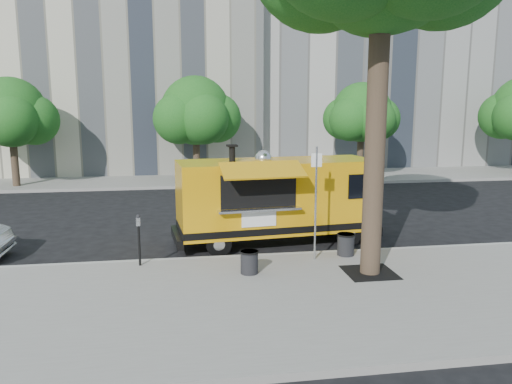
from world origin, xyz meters
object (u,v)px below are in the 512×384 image
(far_tree_a, at_px, (11,113))
(far_tree_c, at_px, (362,113))
(trash_bin_right, at_px, (346,244))
(far_tree_b, at_px, (196,111))
(sign_post, at_px, (316,196))
(food_truck, at_px, (276,198))
(parking_meter, at_px, (139,234))
(trash_bin_left, at_px, (249,261))

(far_tree_a, relative_size, far_tree_c, 1.03)
(far_tree_c, height_order, trash_bin_right, far_tree_c)
(far_tree_b, relative_size, sign_post, 1.83)
(far_tree_a, xyz_separation_m, sign_post, (11.55, -13.85, -1.93))
(far_tree_a, height_order, far_tree_b, far_tree_b)
(far_tree_b, relative_size, food_truck, 0.87)
(sign_post, relative_size, food_truck, 0.47)
(far_tree_c, distance_m, parking_meter, 17.82)
(sign_post, height_order, trash_bin_right, sign_post)
(far_tree_a, xyz_separation_m, parking_meter, (7.00, -13.65, -2.79))
(far_tree_c, relative_size, parking_meter, 3.90)
(far_tree_b, bearing_deg, sign_post, -79.85)
(far_tree_a, relative_size, trash_bin_right, 9.00)
(food_truck, distance_m, trash_bin_right, 2.65)
(parking_meter, bearing_deg, trash_bin_right, 0.25)
(far_tree_c, bearing_deg, far_tree_b, 178.09)
(sign_post, distance_m, trash_bin_right, 1.68)
(far_tree_b, relative_size, far_tree_c, 1.06)
(far_tree_b, bearing_deg, far_tree_c, -1.91)
(far_tree_b, bearing_deg, far_tree_a, -177.46)
(parking_meter, xyz_separation_m, food_truck, (3.90, 1.92, 0.44))
(food_truck, height_order, trash_bin_right, food_truck)
(trash_bin_right, bearing_deg, parking_meter, -179.75)
(sign_post, bearing_deg, trash_bin_left, -156.19)
(far_tree_c, xyz_separation_m, trash_bin_left, (-8.32, -14.77, -3.27))
(parking_meter, relative_size, trash_bin_left, 2.37)
(trash_bin_left, bearing_deg, food_truck, 67.46)
(far_tree_a, xyz_separation_m, trash_bin_right, (12.49, -13.63, -3.31))
(far_tree_b, xyz_separation_m, far_tree_c, (9.00, -0.30, -0.12))
(sign_post, bearing_deg, parking_meter, 177.48)
(far_tree_b, height_order, trash_bin_right, far_tree_b)
(far_tree_c, distance_m, food_truck, 13.99)
(sign_post, bearing_deg, far_tree_a, 129.83)
(far_tree_c, xyz_separation_m, sign_post, (-6.45, -13.95, -1.87))
(far_tree_a, height_order, trash_bin_right, far_tree_a)
(far_tree_a, distance_m, far_tree_b, 9.01)
(far_tree_c, bearing_deg, food_truck, -120.96)
(far_tree_c, xyz_separation_m, food_truck, (-7.10, -11.83, -2.29))
(far_tree_c, distance_m, trash_bin_left, 17.27)
(far_tree_b, height_order, sign_post, far_tree_b)
(far_tree_a, distance_m, trash_bin_right, 18.78)
(food_truck, bearing_deg, trash_bin_right, -55.84)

